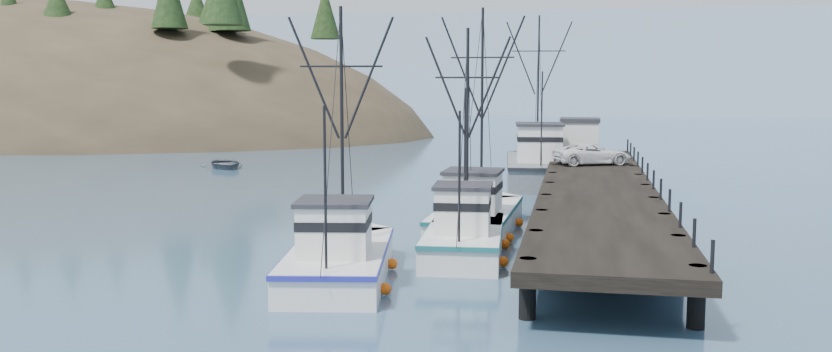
{
  "coord_description": "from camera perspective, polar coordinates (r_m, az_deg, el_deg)",
  "views": [
    {
      "loc": [
        12.85,
        -29.68,
        7.65
      ],
      "look_at": [
        4.3,
        13.26,
        2.5
      ],
      "focal_mm": 35.0,
      "sensor_mm": 36.0,
      "label": 1
    }
  ],
  "objects": [
    {
      "name": "distant_ridge_far",
      "position": [
        221.23,
        -2.57,
        4.72
      ],
      "size": [
        180.0,
        25.0,
        18.0
      ],
      "primitive_type": "cube",
      "color": "silver",
      "rests_on": "ground"
    },
    {
      "name": "pier_shed",
      "position": [
        63.83,
        11.43,
        2.77
      ],
      "size": [
        3.0,
        3.2,
        2.8
      ],
      "color": "silver",
      "rests_on": "pier"
    },
    {
      "name": "trawler_far",
      "position": [
        41.74,
        4.37,
        -2.73
      ],
      "size": [
        4.05,
        11.49,
        11.73
      ],
      "color": "white",
      "rests_on": "ground"
    },
    {
      "name": "trawler_mid",
      "position": [
        31.93,
        -5.35,
        -5.68
      ],
      "size": [
        5.14,
        11.03,
        10.89
      ],
      "color": "white",
      "rests_on": "ground"
    },
    {
      "name": "pier",
      "position": [
        46.09,
        12.6,
        -0.88
      ],
      "size": [
        6.0,
        44.0,
        2.0
      ],
      "color": "black",
      "rests_on": "ground"
    },
    {
      "name": "work_vessel",
      "position": [
        61.9,
        8.55,
        0.68
      ],
      "size": [
        5.71,
        15.51,
        12.95
      ],
      "color": "slate",
      "rests_on": "ground"
    },
    {
      "name": "motorboat",
      "position": [
        73.52,
        -13.28,
        0.56
      ],
      "size": [
        6.1,
        6.5,
        1.1
      ],
      "primitive_type": "imported",
      "rotation": [
        0.0,
        0.0,
        0.6
      ],
      "color": "#505458",
      "rests_on": "ground"
    },
    {
      "name": "ground",
      "position": [
        33.24,
        -11.89,
        -6.74
      ],
      "size": [
        400.0,
        400.0,
        0.0
      ],
      "primitive_type": "plane",
      "color": "#31526F",
      "rests_on": "ground"
    },
    {
      "name": "pickup_truck",
      "position": [
        56.19,
        12.3,
        1.52
      ],
      "size": [
        5.71,
        4.25,
        1.44
      ],
      "primitive_type": "imported",
      "rotation": [
        0.0,
        0.0,
        1.98
      ],
      "color": "silver",
      "rests_on": "pier"
    },
    {
      "name": "trawler_near",
      "position": [
        36.08,
        3.47,
        -4.22
      ],
      "size": [
        3.84,
        10.05,
        10.33
      ],
      "color": "white",
      "rests_on": "ground"
    },
    {
      "name": "distant_ridge",
      "position": [
        199.85,
        10.47,
        4.4
      ],
      "size": [
        360.0,
        40.0,
        26.0
      ],
      "primitive_type": "cube",
      "color": "#9EB2C6",
      "rests_on": "ground"
    },
    {
      "name": "moored_sailboats",
      "position": [
        103.06,
        -18.91,
        2.28
      ],
      "size": [
        11.75,
        19.07,
        6.35
      ],
      "color": "white",
      "rests_on": "ground"
    }
  ]
}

